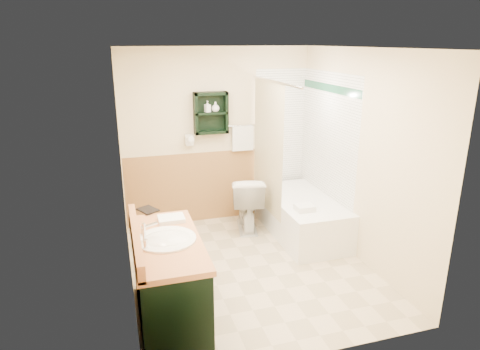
% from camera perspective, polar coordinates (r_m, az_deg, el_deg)
% --- Properties ---
extents(floor, '(3.00, 3.00, 0.00)m').
position_cam_1_polar(floor, '(4.98, 1.34, -12.21)').
color(floor, beige).
rests_on(floor, ground).
extents(back_wall, '(2.60, 0.04, 2.40)m').
position_cam_1_polar(back_wall, '(5.92, -3.13, 5.13)').
color(back_wall, '#F5E3C0').
rests_on(back_wall, ground).
extents(left_wall, '(0.04, 3.00, 2.40)m').
position_cam_1_polar(left_wall, '(4.30, -15.53, -0.31)').
color(left_wall, '#F5E3C0').
rests_on(left_wall, ground).
extents(right_wall, '(0.04, 3.00, 2.40)m').
position_cam_1_polar(right_wall, '(5.06, 15.82, 2.32)').
color(right_wall, '#F5E3C0').
rests_on(right_wall, ground).
extents(ceiling, '(2.60, 3.00, 0.04)m').
position_cam_1_polar(ceiling, '(4.32, 1.58, 16.87)').
color(ceiling, white).
rests_on(ceiling, back_wall).
extents(wainscot_left, '(2.98, 2.98, 1.00)m').
position_cam_1_polar(wainscot_left, '(4.55, -14.36, -8.68)').
color(wainscot_left, '#AC7445').
rests_on(wainscot_left, left_wall).
extents(wainscot_back, '(2.58, 2.58, 1.00)m').
position_cam_1_polar(wainscot_back, '(6.08, -2.94, -1.39)').
color(wainscot_back, '#AC7445').
rests_on(wainscot_back, back_wall).
extents(mirror_frame, '(1.30, 1.30, 1.00)m').
position_cam_1_polar(mirror_frame, '(3.69, -14.85, 1.69)').
color(mirror_frame, '#905E2F').
rests_on(mirror_frame, left_wall).
extents(mirror_glass, '(1.20, 1.20, 0.90)m').
position_cam_1_polar(mirror_glass, '(3.69, -14.78, 1.69)').
color(mirror_glass, white).
rests_on(mirror_glass, left_wall).
extents(tile_right, '(1.50, 1.50, 2.10)m').
position_cam_1_polar(tile_right, '(5.70, 11.39, 2.77)').
color(tile_right, white).
rests_on(tile_right, right_wall).
extents(tile_back, '(0.95, 0.95, 2.10)m').
position_cam_1_polar(tile_back, '(6.23, 6.22, 4.26)').
color(tile_back, white).
rests_on(tile_back, back_wall).
extents(tile_accent, '(1.50, 1.50, 0.10)m').
position_cam_1_polar(tile_accent, '(5.55, 11.83, 11.28)').
color(tile_accent, '#164D32').
rests_on(tile_accent, right_wall).
extents(wall_shelf, '(0.45, 0.15, 0.55)m').
position_cam_1_polar(wall_shelf, '(5.73, -3.90, 8.25)').
color(wall_shelf, black).
rests_on(wall_shelf, back_wall).
extents(hair_dryer, '(0.10, 0.24, 0.18)m').
position_cam_1_polar(hair_dryer, '(5.76, -6.80, 4.67)').
color(hair_dryer, silver).
rests_on(hair_dryer, back_wall).
extents(towel_bar, '(0.40, 0.06, 0.40)m').
position_cam_1_polar(towel_bar, '(5.92, 0.32, 6.63)').
color(towel_bar, silver).
rests_on(towel_bar, back_wall).
extents(curtain_rod, '(0.03, 1.60, 0.03)m').
position_cam_1_polar(curtain_rod, '(5.23, 4.56, 12.33)').
color(curtain_rod, silver).
rests_on(curtain_rod, back_wall).
extents(shower_curtain, '(1.05, 1.05, 1.70)m').
position_cam_1_polar(shower_curtain, '(5.53, 3.70, 3.69)').
color(shower_curtain, beige).
rests_on(shower_curtain, curtain_rod).
extents(vanity, '(0.59, 1.27, 0.81)m').
position_cam_1_polar(vanity, '(4.01, -9.48, -13.74)').
color(vanity, black).
rests_on(vanity, ground).
extents(bathtub, '(0.77, 1.50, 0.51)m').
position_cam_1_polar(bathtub, '(5.71, 8.27, -5.49)').
color(bathtub, white).
rests_on(bathtub, ground).
extents(toilet, '(0.57, 0.83, 0.74)m').
position_cam_1_polar(toilet, '(5.80, 0.88, -3.70)').
color(toilet, white).
rests_on(toilet, ground).
extents(counter_towel, '(0.25, 0.20, 0.04)m').
position_cam_1_polar(counter_towel, '(4.18, -9.15, -5.79)').
color(counter_towel, silver).
rests_on(counter_towel, vanity).
extents(vanity_book, '(0.15, 0.09, 0.21)m').
position_cam_1_polar(vanity_book, '(4.39, -13.14, -3.70)').
color(vanity_book, black).
rests_on(vanity_book, vanity).
extents(tub_towel, '(0.22, 0.18, 0.07)m').
position_cam_1_polar(tub_towel, '(5.21, 8.60, -4.35)').
color(tub_towel, silver).
rests_on(tub_towel, bathtub).
extents(soap_bottle_a, '(0.11, 0.16, 0.07)m').
position_cam_1_polar(soap_bottle_a, '(5.70, -4.35, 8.70)').
color(soap_bottle_a, white).
rests_on(soap_bottle_a, wall_shelf).
extents(soap_bottle_b, '(0.14, 0.16, 0.10)m').
position_cam_1_polar(soap_bottle_b, '(5.72, -3.29, 8.93)').
color(soap_bottle_b, white).
rests_on(soap_bottle_b, wall_shelf).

